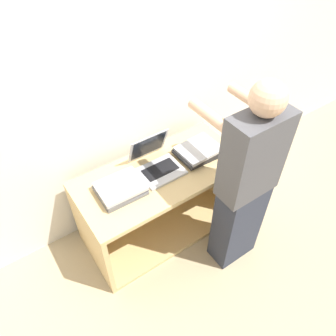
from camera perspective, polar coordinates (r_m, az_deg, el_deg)
The scene contains 7 objects.
ground_plane at distance 2.82m, azimuth 2.55°, elevation -14.28°, with size 12.00×12.00×0.00m, color tan.
wall_back at distance 2.39m, azimuth -7.03°, elevation 13.93°, with size 8.00×0.05×2.40m.
cart at distance 2.72m, azimuth -1.93°, elevation -4.92°, with size 1.29×0.61×0.68m.
laptop_open at distance 2.43m, azimuth -1.98°, elevation 0.90°, with size 0.31×0.34×0.26m.
laptop_stack_left at distance 2.29m, azimuth -8.27°, elevation -3.59°, with size 0.32×0.26×0.07m.
laptop_stack_right at distance 2.56m, azimuth 5.25°, elevation 2.94°, with size 0.34×0.27×0.07m.
person at distance 2.25m, azimuth 13.29°, elevation -3.08°, with size 0.40×0.52×1.58m.
Camera 1 is at (-0.92, -1.13, 2.41)m, focal length 35.00 mm.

